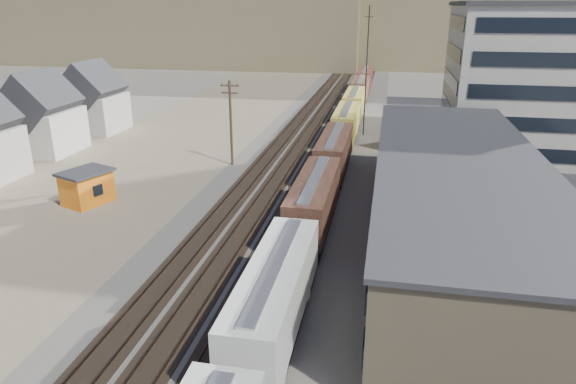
% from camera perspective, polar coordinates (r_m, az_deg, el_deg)
% --- Properties ---
extents(ballast_bed, '(18.00, 200.00, 0.06)m').
position_cam_1_polar(ballast_bed, '(67.50, 2.75, 4.59)').
color(ballast_bed, '#4C4742').
rests_on(ballast_bed, ground).
extents(dirt_yard, '(24.00, 180.00, 0.03)m').
position_cam_1_polar(dirt_yard, '(64.37, -16.56, 2.97)').
color(dirt_yard, '#71634E').
rests_on(dirt_yard, ground).
extents(asphalt_lot, '(26.00, 120.00, 0.04)m').
position_cam_1_polar(asphalt_lot, '(54.08, 23.94, -1.19)').
color(asphalt_lot, '#232326').
rests_on(asphalt_lot, ground).
extents(rail_tracks, '(11.40, 200.00, 0.24)m').
position_cam_1_polar(rail_tracks, '(67.56, 2.29, 4.68)').
color(rail_tracks, black).
rests_on(rail_tracks, ground).
extents(freight_train, '(3.00, 119.74, 4.46)m').
position_cam_1_polar(freight_train, '(64.51, 5.90, 6.31)').
color(freight_train, black).
rests_on(freight_train, ground).
extents(warehouse, '(12.40, 40.40, 7.25)m').
position_cam_1_polar(warehouse, '(42.31, 18.07, -0.83)').
color(warehouse, '#9E8A63').
rests_on(warehouse, ground).
extents(office_tower, '(22.60, 18.60, 18.45)m').
position_cam_1_polar(office_tower, '(72.33, 26.45, 11.07)').
color(office_tower, '#9E998E').
rests_on(office_tower, ground).
extents(utility_pole_north, '(2.20, 0.32, 10.00)m').
position_cam_1_polar(utility_pole_north, '(60.49, -6.37, 7.80)').
color(utility_pole_north, '#382619').
rests_on(utility_pole_north, ground).
extents(radio_mast, '(1.20, 0.16, 18.00)m').
position_cam_1_polar(radio_mast, '(74.99, 8.69, 13.04)').
color(radio_mast, black).
rests_on(radio_mast, ground).
extents(hills_north, '(265.00, 80.00, 32.00)m').
position_cam_1_polar(hills_north, '(182.58, 8.67, 18.65)').
color(hills_north, brown).
rests_on(hills_north, ground).
extents(maintenance_shed, '(4.87, 5.46, 3.31)m').
position_cam_1_polar(maintenance_shed, '(52.62, -21.44, 0.54)').
color(maintenance_shed, orange).
rests_on(maintenance_shed, ground).
extents(parked_car_blue, '(4.21, 5.35, 1.35)m').
position_cam_1_polar(parked_car_blue, '(57.58, 21.79, 1.05)').
color(parked_car_blue, navy).
rests_on(parked_car_blue, ground).
extents(parked_car_far, '(2.21, 4.66, 1.54)m').
position_cam_1_polar(parked_car_far, '(76.28, 25.16, 5.09)').
color(parked_car_far, silver).
rests_on(parked_car_far, ground).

